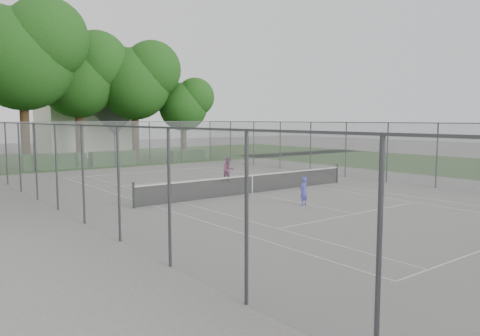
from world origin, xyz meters
TOP-DOWN VIEW (x-y plane):
  - ground at (0.00, 0.00)m, footprint 120.00×120.00m
  - grass_far at (0.00, 26.00)m, footprint 60.00×20.00m
  - grass_right at (22.00, 0.00)m, footprint 16.00×40.00m
  - court_markings at (0.00, 0.00)m, footprint 11.03×23.83m
  - tennis_net at (0.00, 0.00)m, footprint 12.87×0.10m
  - perimeter_fence at (0.00, 0.00)m, footprint 18.08×34.08m
  - tree_far_left at (-5.40, 21.21)m, footprint 9.06×8.27m
  - tree_far_midleft at (-0.30, 23.76)m, footprint 7.95×7.26m
  - tree_far_midright at (4.41, 22.31)m, footprint 7.56×6.90m
  - tree_far_right at (9.00, 21.44)m, footprint 5.34×4.88m
  - hedge_left at (-4.39, 17.96)m, footprint 4.49×1.35m
  - hedge_mid at (0.18, 17.98)m, footprint 3.58×1.02m
  - hedge_right at (7.02, 17.91)m, footprint 3.19×1.17m
  - house at (1.90, 29.24)m, footprint 8.11×6.28m
  - girl_player at (-0.28, -3.83)m, footprint 0.50×0.38m
  - woman_player at (1.36, 3.88)m, footprint 0.84×0.73m

SIDE VIEW (x-z plane):
  - ground at x=0.00m, z-range 0.00..0.00m
  - grass_far at x=0.00m, z-range 0.00..0.00m
  - grass_right at x=22.00m, z-range 0.00..0.00m
  - court_markings at x=0.00m, z-range 0.00..0.01m
  - hedge_right at x=7.02m, z-range 0.00..0.96m
  - tennis_net at x=0.00m, z-range -0.04..1.06m
  - hedge_left at x=-4.39m, z-range 0.00..1.12m
  - hedge_mid at x=0.18m, z-range 0.00..1.12m
  - girl_player at x=-0.28m, z-range 0.00..1.23m
  - woman_player at x=1.36m, z-range 0.00..1.50m
  - perimeter_fence at x=0.00m, z-range 0.05..3.57m
  - house at x=1.90m, z-range -0.98..9.11m
  - tree_far_right at x=9.00m, z-range 1.43..9.11m
  - tree_far_midright at x=4.41m, z-range 2.03..12.90m
  - tree_far_midleft at x=-0.30m, z-range 2.14..13.57m
  - tree_far_left at x=-5.40m, z-range 2.44..15.47m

